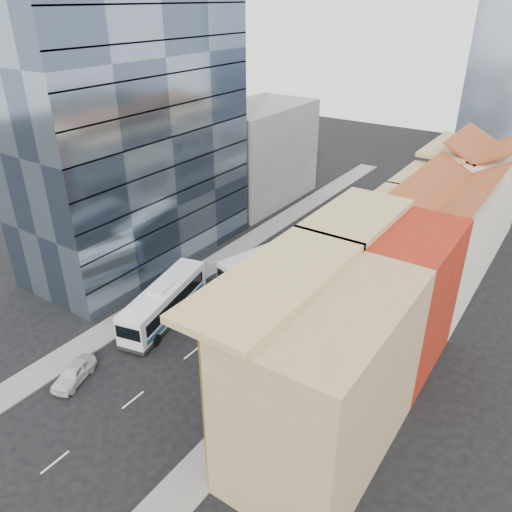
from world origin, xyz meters
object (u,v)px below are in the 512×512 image
Objects in this scene: office_tower at (130,129)px; bus_right at (313,296)px; shophouse_tan at (324,381)px; sedan_left at (74,373)px; bus_left_far at (265,263)px; bus_left_near at (164,301)px.

bus_right is at bearing 1.80° from office_tower.
shophouse_tan is 3.15× the size of sedan_left.
shophouse_tan is at bearing -51.18° from bus_right.
bus_left_far is at bearing 168.05° from bus_right.
bus_left_near is at bearing -90.39° from bus_left_far.
office_tower is 19.38m from bus_left_near.
office_tower is at bearing -169.40° from bus_right.
office_tower reaches higher than shophouse_tan.
office_tower is 26.17m from bus_right.
bus_right is at bearing 27.00° from bus_left_near.
office_tower is 2.92× the size of bus_right.
bus_left_far is (15.00, 3.55, -13.20)m from office_tower.
office_tower is 2.68× the size of bus_left_far.
office_tower is at bearing 130.64° from bus_left_near.
shophouse_tan is 20.82m from sedan_left.
bus_left_near is at bearing -36.45° from office_tower.
bus_left_near is 2.70× the size of sedan_left.
bus_left_near is at bearing 72.37° from sedan_left.
office_tower is (-31.00, 14.00, 9.00)m from shophouse_tan.
bus_left_far reaches higher than sedan_left.
bus_left_far is 8.02m from bus_right.
bus_right is at bearing 120.03° from shophouse_tan.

